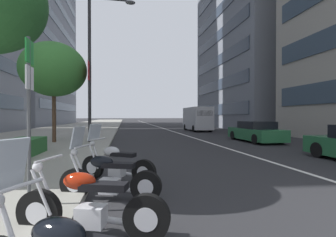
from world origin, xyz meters
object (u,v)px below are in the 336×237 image
motorcycle_under_tarp (90,208)px  car_far_down_avenue (255,132)px  delivery_van_ahead (197,118)px  street_lamp_with_banners (96,56)px  parking_sign_by_curb (29,100)px  motorcycle_mid_row (116,165)px  motorcycle_far_end_row (108,179)px  street_tree_mid_sidewalk (54,70)px

motorcycle_under_tarp → car_far_down_avenue: (10.88, -8.99, 0.21)m
delivery_van_ahead → street_lamp_with_banners: size_ratio=0.61×
parking_sign_by_curb → street_lamp_with_banners: street_lamp_with_banners is taller
motorcycle_mid_row → car_far_down_avenue: bearing=-104.9°
motorcycle_under_tarp → motorcycle_mid_row: motorcycle_mid_row is taller
parking_sign_by_curb → motorcycle_mid_row: bearing=-38.6°
motorcycle_far_end_row → parking_sign_by_curb: bearing=35.6°
motorcycle_under_tarp → motorcycle_mid_row: (2.78, -0.26, 0.02)m
motorcycle_far_end_row → street_tree_mid_sidewalk: bearing=-51.5°
motorcycle_under_tarp → delivery_van_ahead: delivery_van_ahead is taller
delivery_van_ahead → street_lamp_with_banners: street_lamp_with_banners is taller
motorcycle_far_end_row → motorcycle_mid_row: size_ratio=1.07×
street_tree_mid_sidewalk → parking_sign_by_curb: bearing=-166.8°
motorcycle_under_tarp → parking_sign_by_curb: size_ratio=0.74×
delivery_van_ahead → parking_sign_by_curb: bearing=155.5°
motorcycle_far_end_row → street_lamp_with_banners: (9.74, 1.29, 4.81)m
motorcycle_mid_row → parking_sign_by_curb: (-1.74, 1.39, 1.51)m
car_far_down_avenue → street_tree_mid_sidewalk: street_tree_mid_sidewalk is taller
delivery_van_ahead → street_tree_mid_sidewalk: 16.68m
motorcycle_under_tarp → street_tree_mid_sidewalk: size_ratio=0.36×
motorcycle_under_tarp → street_lamp_with_banners: bearing=-66.5°
motorcycle_under_tarp → street_lamp_with_banners: street_lamp_with_banners is taller
motorcycle_mid_row → delivery_van_ahead: delivery_van_ahead is taller
delivery_van_ahead → parking_sign_by_curb: parking_sign_by_curb is taller
delivery_van_ahead → street_tree_mid_sidewalk: (-10.92, 12.25, 2.98)m
motorcycle_mid_row → car_far_down_avenue: (8.10, -8.74, 0.19)m
street_lamp_with_banners → street_tree_mid_sidewalk: bearing=82.0°
parking_sign_by_curb → street_tree_mid_sidewalk: size_ratio=0.49×
motorcycle_mid_row → delivery_van_ahead: 21.40m
motorcycle_mid_row → parking_sign_by_curb: parking_sign_by_curb is taller
motorcycle_far_end_row → delivery_van_ahead: bearing=-93.9°
car_far_down_avenue → delivery_van_ahead: delivery_van_ahead is taller
motorcycle_mid_row → delivery_van_ahead: bearing=-80.9°
street_lamp_with_banners → street_tree_mid_sidewalk: street_lamp_with_banners is taller
car_far_down_avenue → street_tree_mid_sidewalk: (0.64, 12.59, 3.78)m
car_far_down_avenue → delivery_van_ahead: (11.56, 0.34, 0.80)m
motorcycle_far_end_row → car_far_down_avenue: (9.44, -8.85, 0.19)m
motorcycle_under_tarp → car_far_down_avenue: car_far_down_avenue is taller
motorcycle_under_tarp → car_far_down_avenue: size_ratio=0.47×
delivery_van_ahead → motorcycle_mid_row: bearing=157.0°
motorcycle_under_tarp → motorcycle_far_end_row: motorcycle_far_end_row is taller
motorcycle_mid_row → parking_sign_by_curb: 2.69m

